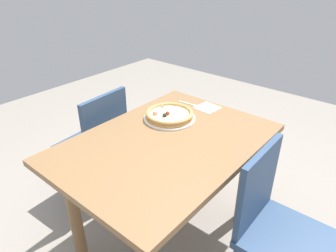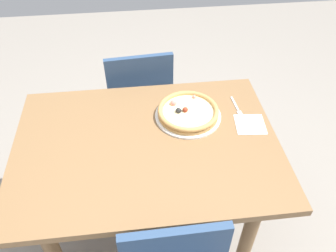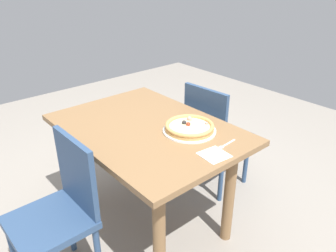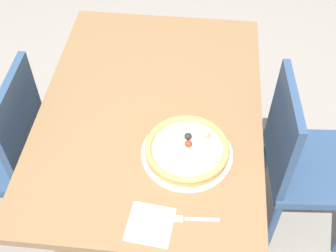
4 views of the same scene
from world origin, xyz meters
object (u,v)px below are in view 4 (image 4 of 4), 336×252
Objects in this scene: chair_near at (302,161)px; fork at (189,219)px; dining_table at (152,128)px; pizza at (187,149)px; plate at (187,153)px; chair_far at (5,149)px; napkin at (150,224)px.

fork is at bearing -48.27° from chair_near.
dining_table is 4.04× the size of pizza.
chair_far is at bearing 79.21° from plate.
dining_table is at bearing 7.16° from napkin.
plate is (-0.22, -0.16, 0.13)m from dining_table.
chair_far is 0.86m from plate.
napkin is (-0.44, -0.71, 0.27)m from chair_far.
pizza is 0.30m from napkin.
chair_near is 1.29m from chair_far.
plate is at bearing -69.89° from chair_near.
fork is at bearing -174.43° from plate.
chair_near is at bearing -87.67° from chair_far.
fork is (-0.26, -0.02, -0.03)m from pizza.
chair_near is at bearing -65.61° from plate.
fork reaches higher than dining_table.
dining_table is at bearing -85.05° from chair_far.
fork is 1.18× the size of napkin.
plate is at bearing -144.02° from dining_table.
fork is at bearing -158.97° from dining_table.
dining_table is at bearing -93.88° from chair_near.
chair_far is 2.95× the size of pizza.
pizza is 0.26m from fork.
dining_table is 3.73× the size of plate.
napkin is at bearing 10.31° from fork.
chair_near and chair_far have the same top height.
chair_far is 5.31× the size of fork.
chair_far is 0.87m from napkin.
dining_table is 0.66m from chair_near.
napkin is (-0.50, -0.06, 0.12)m from dining_table.
plate is 0.03m from pizza.
chair_far reaches higher than pizza.
napkin reaches higher than dining_table.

